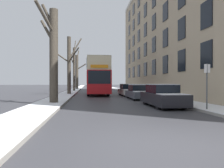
# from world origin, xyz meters

# --- Properties ---
(ground_plane) EXTENTS (320.00, 320.00, 0.00)m
(ground_plane) POSITION_xyz_m (0.00, 0.00, 0.00)
(ground_plane) COLOR #38383D
(sidewalk_left) EXTENTS (2.11, 130.00, 0.16)m
(sidewalk_left) POSITION_xyz_m (-4.69, 53.00, 0.08)
(sidewalk_left) COLOR gray
(sidewalk_left) RESTS_ON ground
(sidewalk_right) EXTENTS (2.11, 130.00, 0.16)m
(sidewalk_right) POSITION_xyz_m (4.69, 53.00, 0.08)
(sidewalk_right) COLOR gray
(sidewalk_right) RESTS_ON ground
(terrace_facade_right) EXTENTS (9.10, 39.06, 16.69)m
(terrace_facade_right) POSITION_xyz_m (10.24, 19.80, 8.35)
(terrace_facade_right) COLOR tan
(terrace_facade_right) RESTS_ON ground
(bare_tree_left_0) EXTENTS (1.47, 3.39, 6.87)m
(bare_tree_left_0) POSITION_xyz_m (-4.44, 9.99, 3.58)
(bare_tree_left_0) COLOR #423A30
(bare_tree_left_0) RESTS_ON ground
(bare_tree_left_1) EXTENTS (3.35, 2.50, 7.21)m
(bare_tree_left_1) POSITION_xyz_m (-4.32, 21.98, 3.77)
(bare_tree_left_1) COLOR #423A30
(bare_tree_left_1) RESTS_ON ground
(bare_tree_left_2) EXTENTS (1.55, 4.01, 9.01)m
(bare_tree_left_2) POSITION_xyz_m (-4.45, 33.08, 4.16)
(bare_tree_left_2) COLOR #423A30
(bare_tree_left_2) RESTS_ON ground
(bare_tree_left_3) EXTENTS (2.50, 2.61, 9.03)m
(bare_tree_left_3) POSITION_xyz_m (-4.47, 45.34, 4.19)
(bare_tree_left_3) COLOR #423A30
(bare_tree_left_3) RESTS_ON ground
(double_decker_bus) EXTENTS (2.59, 11.34, 4.36)m
(double_decker_bus) POSITION_xyz_m (-0.89, 22.60, 2.46)
(double_decker_bus) COLOR red
(double_decker_bus) RESTS_ON ground
(parked_car_0) EXTENTS (1.71, 4.59, 1.42)m
(parked_car_0) POSITION_xyz_m (2.59, 7.95, 0.66)
(parked_car_0) COLOR black
(parked_car_0) RESTS_ON ground
(parked_car_1) EXTENTS (1.79, 4.33, 1.38)m
(parked_car_1) POSITION_xyz_m (2.59, 14.23, 0.63)
(parked_car_1) COLOR #474C56
(parked_car_1) RESTS_ON ground
(parked_car_2) EXTENTS (1.74, 4.60, 1.37)m
(parked_car_2) POSITION_xyz_m (2.59, 19.81, 0.64)
(parked_car_2) COLOR silver
(parked_car_2) RESTS_ON ground
(oncoming_van) EXTENTS (1.99, 5.29, 2.47)m
(oncoming_van) POSITION_xyz_m (-0.75, 41.07, 1.33)
(oncoming_van) COLOR #333842
(oncoming_van) RESTS_ON ground
(pedestrian_left_sidewalk) EXTENTS (0.39, 0.39, 1.80)m
(pedestrian_left_sidewalk) POSITION_xyz_m (-4.45, 10.38, 0.99)
(pedestrian_left_sidewalk) COLOR #4C4742
(pedestrian_left_sidewalk) RESTS_ON ground
(street_sign_post) EXTENTS (0.32, 0.07, 2.47)m
(street_sign_post) POSITION_xyz_m (3.93, 5.17, 1.42)
(street_sign_post) COLOR #4C4F54
(street_sign_post) RESTS_ON ground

